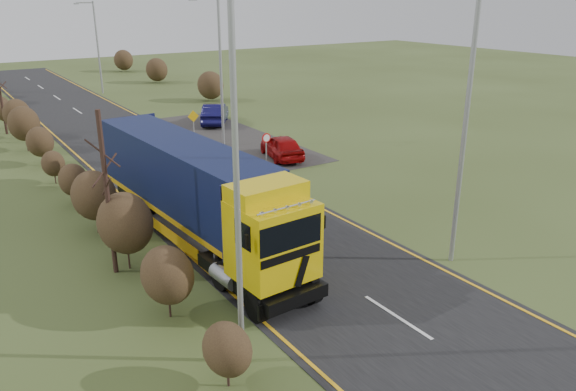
# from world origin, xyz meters

# --- Properties ---
(ground) EXTENTS (160.00, 160.00, 0.00)m
(ground) POSITION_xyz_m (0.00, 0.00, 0.00)
(ground) COLOR #38451D
(ground) RESTS_ON ground
(road) EXTENTS (8.00, 120.00, 0.02)m
(road) POSITION_xyz_m (0.00, 10.00, 0.01)
(road) COLOR black
(road) RESTS_ON ground
(layby) EXTENTS (6.00, 18.00, 0.02)m
(layby) POSITION_xyz_m (6.50, 20.00, 0.01)
(layby) COLOR #292724
(layby) RESTS_ON ground
(lane_markings) EXTENTS (7.52, 116.00, 0.01)m
(lane_markings) POSITION_xyz_m (0.00, 9.69, 0.03)
(lane_markings) COLOR gold
(lane_markings) RESTS_ON road
(hedgerow) EXTENTS (2.24, 102.04, 6.05)m
(hedgerow) POSITION_xyz_m (-6.00, 7.89, 1.62)
(hedgerow) COLOR #322116
(hedgerow) RESTS_ON ground
(lorry) EXTENTS (3.14, 14.86, 4.11)m
(lorry) POSITION_xyz_m (-2.80, 4.95, 2.33)
(lorry) COLOR black
(lorry) RESTS_ON ground
(car_red_hatchback) EXTENTS (2.70, 4.63, 1.48)m
(car_red_hatchback) POSITION_xyz_m (6.87, 13.45, 0.74)
(car_red_hatchback) COLOR #8C0707
(car_red_hatchback) RESTS_ON ground
(car_blue_sedan) EXTENTS (4.02, 4.95, 1.59)m
(car_blue_sedan) POSITION_xyz_m (7.85, 24.72, 0.79)
(car_blue_sedan) COLOR #0C0A3A
(car_blue_sedan) RESTS_ON ground
(streetlight_near) EXTENTS (2.17, 0.20, 10.24)m
(streetlight_near) POSITION_xyz_m (4.46, -2.14, 5.68)
(streetlight_near) COLOR gray
(streetlight_near) RESTS_ON ground
(streetlight_mid) EXTENTS (2.04, 0.19, 9.64)m
(streetlight_mid) POSITION_xyz_m (5.24, 18.44, 5.33)
(streetlight_mid) COLOR gray
(streetlight_mid) RESTS_ON ground
(streetlight_far) EXTENTS (1.93, 0.18, 9.05)m
(streetlight_far) POSITION_xyz_m (4.49, 44.21, 4.99)
(streetlight_far) COLOR gray
(streetlight_far) RESTS_ON ground
(left_pole) EXTENTS (0.16, 0.16, 9.64)m
(left_pole) POSITION_xyz_m (-5.20, -3.27, 4.82)
(left_pole) COLOR gray
(left_pole) RESTS_ON ground
(speed_sign) EXTENTS (0.56, 0.10, 2.04)m
(speed_sign) POSITION_xyz_m (5.12, 12.40, 1.40)
(speed_sign) COLOR gray
(speed_sign) RESTS_ON ground
(warning_board) EXTENTS (0.81, 0.11, 2.13)m
(warning_board) POSITION_xyz_m (4.20, 20.64, 1.32)
(warning_board) COLOR gray
(warning_board) RESTS_ON ground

